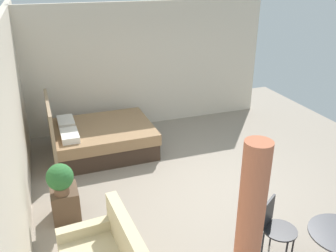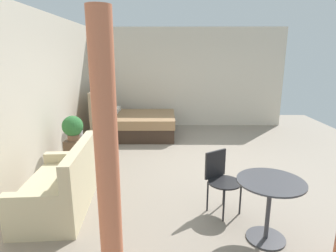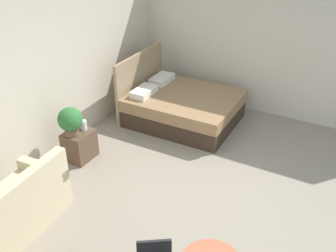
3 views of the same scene
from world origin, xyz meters
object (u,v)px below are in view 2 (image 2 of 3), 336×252
(nightstand, at_px, (78,151))
(balcony_table, at_px, (269,199))
(couch, at_px, (62,188))
(cafe_chair_near_window, at_px, (220,176))
(bed, at_px, (134,124))
(potted_plant, at_px, (73,127))
(vase, at_px, (80,133))

(nightstand, distance_m, balcony_table, 3.79)
(couch, height_order, cafe_chair_near_window, couch)
(nightstand, bearing_deg, cafe_chair_near_window, -124.90)
(couch, bearing_deg, cafe_chair_near_window, -91.32)
(couch, xyz_separation_m, nightstand, (1.69, 0.33, -0.05))
(bed, distance_m, cafe_chair_near_window, 4.05)
(couch, relative_size, nightstand, 3.21)
(balcony_table, distance_m, cafe_chair_near_window, 0.77)
(potted_plant, xyz_separation_m, balcony_table, (-2.28, -2.96, -0.24))
(potted_plant, distance_m, vase, 0.29)
(nightstand, relative_size, balcony_table, 0.66)
(couch, relative_size, vase, 9.58)
(couch, xyz_separation_m, cafe_chair_near_window, (-0.05, -2.16, 0.21))
(nightstand, height_order, cafe_chair_near_window, cafe_chair_near_window)
(couch, distance_m, potted_plant, 1.70)
(bed, distance_m, potted_plant, 2.29)
(vase, relative_size, balcony_table, 0.22)
(vase, distance_m, balcony_table, 3.83)
(couch, height_order, potted_plant, potted_plant)
(vase, bearing_deg, cafe_chair_near_window, -126.99)
(cafe_chair_near_window, bearing_deg, vase, 53.01)
(couch, height_order, vase, couch)
(bed, bearing_deg, couch, 171.71)
(balcony_table, bearing_deg, nightstand, 50.97)
(couch, xyz_separation_m, vase, (1.81, 0.31, 0.28))
(couch, distance_m, vase, 1.86)
(balcony_table, xyz_separation_m, cafe_chair_near_window, (0.64, 0.44, -0.01))
(potted_plant, relative_size, vase, 2.89)
(potted_plant, height_order, vase, potted_plant)
(bed, xyz_separation_m, potted_plant, (-2.06, 0.89, 0.44))
(couch, bearing_deg, balcony_table, -104.78)
(couch, bearing_deg, nightstand, 11.12)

